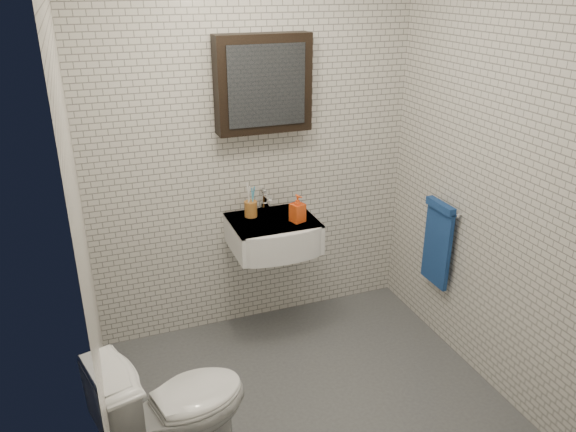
{
  "coord_description": "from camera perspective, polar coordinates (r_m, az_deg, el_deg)",
  "views": [
    {
      "loc": [
        -1.04,
        -2.4,
        2.3
      ],
      "look_at": [
        0.03,
        0.45,
        1.01
      ],
      "focal_mm": 35.0,
      "sensor_mm": 36.0,
      "label": 1
    }
  ],
  "objects": [
    {
      "name": "washbasin",
      "position": [
        3.66,
        -1.33,
        -1.94
      ],
      "size": [
        0.55,
        0.5,
        0.2
      ],
      "color": "white",
      "rests_on": "room_shell"
    },
    {
      "name": "room_shell",
      "position": [
        2.75,
        2.65,
        5.29
      ],
      "size": [
        2.22,
        2.02,
        2.51
      ],
      "color": "silver",
      "rests_on": "ground"
    },
    {
      "name": "towel_rail",
      "position": [
        3.8,
        14.98,
        -2.37
      ],
      "size": [
        0.09,
        0.3,
        0.58
      ],
      "color": "silver",
      "rests_on": "room_shell"
    },
    {
      "name": "ground",
      "position": [
        3.48,
        2.19,
        -18.26
      ],
      "size": [
        2.2,
        2.0,
        0.01
      ],
      "primitive_type": "cube",
      "color": "#4A4D51",
      "rests_on": "ground"
    },
    {
      "name": "soap_bottle",
      "position": [
        3.6,
        0.98,
        0.78
      ],
      "size": [
        0.1,
        0.1,
        0.18
      ],
      "primitive_type": "imported",
      "rotation": [
        0.0,
        0.0,
        0.32
      ],
      "color": "orange",
      "rests_on": "washbasin"
    },
    {
      "name": "faucet",
      "position": [
        3.77,
        -2.35,
        1.46
      ],
      "size": [
        0.06,
        0.2,
        0.15
      ],
      "color": "silver",
      "rests_on": "washbasin"
    },
    {
      "name": "toilet",
      "position": [
        2.93,
        -11.4,
        -18.68
      ],
      "size": [
        0.81,
        0.59,
        0.74
      ],
      "primitive_type": "imported",
      "rotation": [
        0.0,
        0.0,
        1.83
      ],
      "color": "white",
      "rests_on": "ground"
    },
    {
      "name": "mirror_cabinet",
      "position": [
        3.55,
        -2.54,
        13.25
      ],
      "size": [
        0.6,
        0.15,
        0.6
      ],
      "color": "black",
      "rests_on": "room_shell"
    },
    {
      "name": "toothbrush_cup",
      "position": [
        3.69,
        -3.8,
        0.8
      ],
      "size": [
        0.09,
        0.09,
        0.23
      ],
      "rotation": [
        0.0,
        0.0,
        0.11
      ],
      "color": "#A36528",
      "rests_on": "washbasin"
    }
  ]
}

